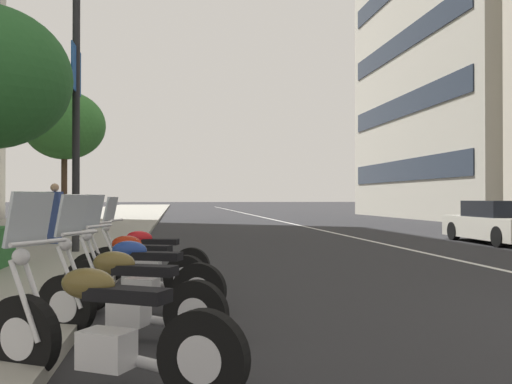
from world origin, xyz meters
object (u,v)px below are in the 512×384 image
at_px(motorcycle_by_sign_pole, 136,269).
at_px(motorcycle_nearest_camera, 146,258).
at_px(street_tree_mid_sidewalk, 64,126).
at_px(pedestrian_on_plaza, 55,213).
at_px(motorcycle_mid_row, 102,331).
at_px(motorcycle_far_end_row, 139,279).
at_px(car_far_down_avenue, 500,224).
at_px(motorcycle_second_in_row, 126,297).
at_px(street_lamp_with_banners, 93,62).

height_order(motorcycle_by_sign_pole, motorcycle_nearest_camera, motorcycle_nearest_camera).
height_order(street_tree_mid_sidewalk, pedestrian_on_plaza, street_tree_mid_sidewalk).
relative_size(motorcycle_by_sign_pole, street_tree_mid_sidewalk, 0.38).
xyz_separation_m(motorcycle_mid_row, street_tree_mid_sidewalk, (17.87, 3.58, 3.71)).
height_order(motorcycle_far_end_row, street_tree_mid_sidewalk, street_tree_mid_sidewalk).
relative_size(motorcycle_far_end_row, pedestrian_on_plaza, 1.19).
height_order(car_far_down_avenue, pedestrian_on_plaza, pedestrian_on_plaza).
distance_m(motorcycle_second_in_row, motorcycle_by_sign_pole, 2.51).
xyz_separation_m(motorcycle_mid_row, motorcycle_far_end_row, (2.82, -0.10, -0.00)).
bearing_deg(motorcycle_nearest_camera, motorcycle_by_sign_pole, 101.17).
xyz_separation_m(motorcycle_nearest_camera, car_far_down_avenue, (7.18, -10.74, 0.20)).
height_order(motorcycle_mid_row, pedestrian_on_plaza, pedestrian_on_plaza).
distance_m(car_far_down_avenue, street_lamp_with_banners, 13.21).
xyz_separation_m(motorcycle_far_end_row, pedestrian_on_plaza, (9.80, 2.97, 0.57)).
height_order(motorcycle_mid_row, motorcycle_nearest_camera, motorcycle_mid_row).
bearing_deg(motorcycle_nearest_camera, street_tree_mid_sidewalk, -59.31).
xyz_separation_m(motorcycle_far_end_row, street_lamp_with_banners, (7.15, 1.56, 4.33)).
bearing_deg(street_tree_mid_sidewalk, street_lamp_with_banners, -165.00).
relative_size(motorcycle_second_in_row, motorcycle_far_end_row, 0.96).
height_order(motorcycle_far_end_row, motorcycle_nearest_camera, motorcycle_far_end_row).
relative_size(car_far_down_avenue, pedestrian_on_plaza, 2.65).
relative_size(motorcycle_by_sign_pole, motorcycle_nearest_camera, 0.99).
relative_size(motorcycle_second_in_row, street_lamp_with_banners, 0.26).
bearing_deg(street_tree_mid_sidewalk, motorcycle_mid_row, -168.67).
relative_size(motorcycle_mid_row, street_lamp_with_banners, 0.27).
bearing_deg(motorcycle_by_sign_pole, pedestrian_on_plaza, -49.21).
height_order(motorcycle_by_sign_pole, street_tree_mid_sidewalk, street_tree_mid_sidewalk).
distance_m(street_lamp_with_banners, pedestrian_on_plaza, 4.81).
bearing_deg(car_far_down_avenue, motorcycle_by_sign_pole, 130.49).
bearing_deg(street_tree_mid_sidewalk, pedestrian_on_plaza, -172.30).
xyz_separation_m(motorcycle_far_end_row, motorcycle_by_sign_pole, (1.20, 0.12, -0.03)).
xyz_separation_m(motorcycle_by_sign_pole, motorcycle_nearest_camera, (1.40, -0.08, 0.02)).
distance_m(motorcycle_second_in_row, motorcycle_nearest_camera, 3.92).
relative_size(motorcycle_nearest_camera, street_lamp_with_banners, 0.27).
xyz_separation_m(motorcycle_by_sign_pole, street_tree_mid_sidewalk, (13.86, 3.56, 3.74)).
bearing_deg(pedestrian_on_plaza, car_far_down_avenue, -70.94).
bearing_deg(motorcycle_far_end_row, motorcycle_mid_row, 109.59).
height_order(motorcycle_by_sign_pole, street_lamp_with_banners, street_lamp_with_banners).
distance_m(motorcycle_mid_row, street_tree_mid_sidewalk, 18.60).
xyz_separation_m(motorcycle_mid_row, motorcycle_second_in_row, (1.50, -0.04, -0.01)).
bearing_deg(car_far_down_avenue, motorcycle_far_end_row, 134.49).
bearing_deg(pedestrian_on_plaza, street_lamp_with_banners, -132.86).
height_order(motorcycle_mid_row, street_lamp_with_banners, street_lamp_with_banners).
relative_size(motorcycle_far_end_row, motorcycle_by_sign_pole, 1.02).
bearing_deg(street_tree_mid_sidewalk, motorcycle_by_sign_pole, -165.58).
bearing_deg(motorcycle_far_end_row, motorcycle_second_in_row, 109.24).
bearing_deg(motorcycle_by_sign_pole, car_far_down_avenue, -119.12).
xyz_separation_m(motorcycle_mid_row, motorcycle_by_sign_pole, (4.01, 0.02, -0.03)).
distance_m(car_far_down_avenue, pedestrian_on_plaza, 13.68).
relative_size(car_far_down_avenue, street_lamp_with_banners, 0.60).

